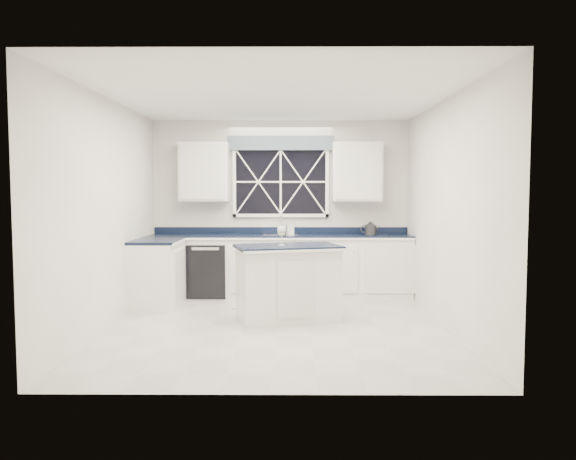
{
  "coord_description": "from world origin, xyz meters",
  "views": [
    {
      "loc": [
        0.18,
        -6.58,
        1.61
      ],
      "look_at": [
        0.13,
        0.4,
        1.12
      ],
      "focal_mm": 35.0,
      "sensor_mm": 36.0,
      "label": 1
    }
  ],
  "objects_px": {
    "kettle": "(370,228)",
    "soap_bottle": "(290,227)",
    "dishwasher": "(209,269)",
    "faucet": "(281,224)",
    "island": "(288,282)",
    "wine_glass": "(282,231)"
  },
  "relations": [
    {
      "from": "faucet",
      "to": "soap_bottle",
      "type": "xyz_separation_m",
      "value": [
        0.15,
        0.03,
        -0.05
      ]
    },
    {
      "from": "island",
      "to": "soap_bottle",
      "type": "distance_m",
      "value": 1.91
    },
    {
      "from": "dishwasher",
      "to": "soap_bottle",
      "type": "bearing_deg",
      "value": 9.98
    },
    {
      "from": "faucet",
      "to": "soap_bottle",
      "type": "relative_size",
      "value": 1.38
    },
    {
      "from": "faucet",
      "to": "soap_bottle",
      "type": "distance_m",
      "value": 0.16
    },
    {
      "from": "kettle",
      "to": "soap_bottle",
      "type": "height_order",
      "value": "soap_bottle"
    },
    {
      "from": "dishwasher",
      "to": "island",
      "type": "height_order",
      "value": "island"
    },
    {
      "from": "dishwasher",
      "to": "island",
      "type": "bearing_deg",
      "value": -52.61
    },
    {
      "from": "island",
      "to": "wine_glass",
      "type": "bearing_deg",
      "value": -176.44
    },
    {
      "from": "island",
      "to": "soap_bottle",
      "type": "bearing_deg",
      "value": 73.59
    },
    {
      "from": "dishwasher",
      "to": "island",
      "type": "xyz_separation_m",
      "value": [
        1.22,
        -1.6,
        0.06
      ]
    },
    {
      "from": "dishwasher",
      "to": "soap_bottle",
      "type": "distance_m",
      "value": 1.42
    },
    {
      "from": "island",
      "to": "soap_bottle",
      "type": "relative_size",
      "value": 6.46
    },
    {
      "from": "dishwasher",
      "to": "faucet",
      "type": "xyz_separation_m",
      "value": [
        1.1,
        0.19,
        0.69
      ]
    },
    {
      "from": "wine_glass",
      "to": "kettle",
      "type": "bearing_deg",
      "value": 51.63
    },
    {
      "from": "kettle",
      "to": "faucet",
      "type": "bearing_deg",
      "value": -170.19
    },
    {
      "from": "soap_bottle",
      "to": "kettle",
      "type": "bearing_deg",
      "value": -7.71
    },
    {
      "from": "dishwasher",
      "to": "kettle",
      "type": "height_order",
      "value": "kettle"
    },
    {
      "from": "dishwasher",
      "to": "wine_glass",
      "type": "height_order",
      "value": "wine_glass"
    },
    {
      "from": "kettle",
      "to": "wine_glass",
      "type": "xyz_separation_m",
      "value": [
        -1.33,
        -1.68,
        0.08
      ]
    },
    {
      "from": "dishwasher",
      "to": "faucet",
      "type": "height_order",
      "value": "faucet"
    },
    {
      "from": "wine_glass",
      "to": "dishwasher",
      "type": "bearing_deg",
      "value": 125.26
    }
  ]
}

